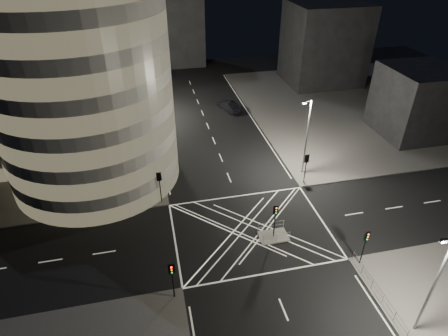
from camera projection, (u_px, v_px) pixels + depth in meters
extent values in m
plane|color=black|center=(251.00, 230.00, 39.56)|extent=(120.00, 120.00, 0.00)
cube|color=#4F4D4A|center=(16.00, 138.00, 56.30)|extent=(42.00, 42.00, 0.15)
cube|color=#4F4D4A|center=(365.00, 105.00, 66.87)|extent=(42.00, 42.00, 0.15)
cube|color=slate|center=(273.00, 236.00, 38.66)|extent=(3.00, 2.00, 0.15)
cylinder|color=gray|center=(80.00, 81.00, 41.17)|extent=(20.00, 20.00, 25.00)
cube|color=gray|center=(6.00, 60.00, 47.52)|extent=(20.00, 18.00, 25.00)
cube|color=gray|center=(61.00, 36.00, 63.78)|extent=(24.00, 16.00, 22.00)
cube|color=black|center=(324.00, 44.00, 72.81)|extent=(14.00, 12.00, 15.00)
cube|color=black|center=(417.00, 101.00, 55.29)|extent=(10.00, 10.00, 10.00)
cube|color=black|center=(161.00, 24.00, 81.32)|extent=(18.00, 8.00, 18.00)
cylinder|color=black|center=(145.00, 182.00, 44.11)|extent=(0.32, 0.32, 2.96)
ellipsoid|color=black|center=(142.00, 163.00, 42.67)|extent=(4.21, 4.21, 4.84)
cylinder|color=black|center=(142.00, 155.00, 48.89)|extent=(0.32, 0.32, 3.43)
ellipsoid|color=black|center=(140.00, 135.00, 47.30)|extent=(4.36, 4.36, 5.01)
cylinder|color=black|center=(141.00, 135.00, 53.89)|extent=(0.32, 0.32, 3.06)
ellipsoid|color=black|center=(139.00, 118.00, 52.43)|extent=(4.16, 4.16, 4.78)
cylinder|color=black|center=(139.00, 116.00, 58.69)|extent=(0.32, 0.32, 3.43)
ellipsoid|color=black|center=(137.00, 98.00, 57.01)|extent=(4.97, 4.97, 5.71)
cylinder|color=black|center=(138.00, 102.00, 63.67)|extent=(0.32, 0.32, 3.18)
ellipsoid|color=black|center=(136.00, 86.00, 62.12)|extent=(4.49, 4.49, 5.16)
cylinder|color=black|center=(161.00, 191.00, 42.61)|extent=(0.12, 0.12, 3.00)
cube|color=black|center=(159.00, 177.00, 41.55)|extent=(0.28, 0.22, 0.90)
cube|color=black|center=(159.00, 177.00, 41.55)|extent=(0.55, 0.04, 1.10)
cylinder|color=black|center=(173.00, 285.00, 31.50)|extent=(0.12, 0.12, 3.00)
cube|color=black|center=(171.00, 269.00, 30.43)|extent=(0.28, 0.22, 0.90)
cube|color=black|center=(171.00, 269.00, 30.43)|extent=(0.55, 0.04, 1.10)
cylinder|color=black|center=(305.00, 172.00, 45.82)|extent=(0.12, 0.12, 3.00)
cube|color=black|center=(307.00, 159.00, 44.75)|extent=(0.28, 0.22, 0.90)
cube|color=black|center=(307.00, 159.00, 44.75)|extent=(0.55, 0.04, 1.10)
cylinder|color=black|center=(363.00, 252.00, 34.70)|extent=(0.12, 0.12, 3.00)
cube|color=black|center=(367.00, 236.00, 33.64)|extent=(0.28, 0.22, 0.90)
cube|color=black|center=(367.00, 236.00, 33.64)|extent=(0.55, 0.04, 1.10)
cylinder|color=black|center=(274.00, 225.00, 37.80)|extent=(0.12, 0.12, 3.00)
cube|color=black|center=(276.00, 210.00, 36.73)|extent=(0.28, 0.22, 0.90)
cube|color=black|center=(276.00, 210.00, 36.73)|extent=(0.55, 0.04, 1.10)
cylinder|color=slate|center=(149.00, 143.00, 44.82)|extent=(0.20, 0.20, 10.00)
cylinder|color=slate|center=(148.00, 105.00, 42.25)|extent=(0.90, 0.10, 0.10)
cube|color=slate|center=(152.00, 105.00, 42.39)|extent=(0.50, 0.25, 0.18)
cube|color=white|center=(152.00, 106.00, 42.45)|extent=(0.42, 0.20, 0.05)
cylinder|color=slate|center=(143.00, 89.00, 59.53)|extent=(0.20, 0.20, 10.00)
cylinder|color=slate|center=(142.00, 58.00, 56.96)|extent=(0.90, 0.10, 0.10)
cube|color=slate|center=(145.00, 59.00, 57.10)|extent=(0.50, 0.25, 0.18)
cube|color=white|center=(145.00, 59.00, 57.16)|extent=(0.42, 0.20, 0.05)
cylinder|color=slate|center=(307.00, 138.00, 45.83)|extent=(0.20, 0.20, 10.00)
cylinder|color=slate|center=(308.00, 101.00, 43.10)|extent=(0.90, 0.10, 0.10)
cube|color=slate|center=(304.00, 103.00, 43.07)|extent=(0.50, 0.25, 0.18)
cube|color=white|center=(304.00, 103.00, 43.13)|extent=(0.42, 0.20, 0.05)
cylinder|color=slate|center=(433.00, 287.00, 27.03)|extent=(0.20, 0.20, 10.00)
cube|color=slate|center=(443.00, 241.00, 24.27)|extent=(0.50, 0.25, 0.18)
cube|color=white|center=(443.00, 242.00, 24.33)|extent=(0.42, 0.20, 0.05)
cube|color=slate|center=(389.00, 307.00, 30.76)|extent=(0.06, 11.70, 1.10)
cube|color=slate|center=(277.00, 238.00, 37.58)|extent=(2.80, 0.06, 1.10)
cube|color=slate|center=(271.00, 226.00, 39.05)|extent=(2.80, 0.06, 1.10)
imported|color=black|center=(229.00, 106.00, 64.57)|extent=(3.46, 5.22, 1.62)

